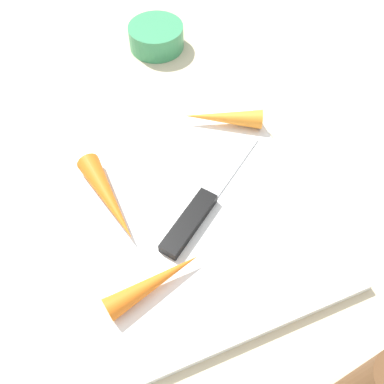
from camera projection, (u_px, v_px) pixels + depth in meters
ground_plane at (192, 198)px, 0.51m from camera, size 1.40×1.40×0.00m
cutting_board at (192, 195)px, 0.51m from camera, size 0.36×0.26×0.01m
knife at (195, 214)px, 0.48m from camera, size 0.13×0.17×0.01m
carrot_medium at (155, 282)px, 0.43m from camera, size 0.04×0.11×0.02m
carrot_longest at (109, 198)px, 0.48m from camera, size 0.13×0.05×0.03m
carrot_shortest at (222, 118)px, 0.56m from camera, size 0.07×0.10×0.03m
small_bowl at (156, 37)px, 0.66m from camera, size 0.09×0.09×0.04m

